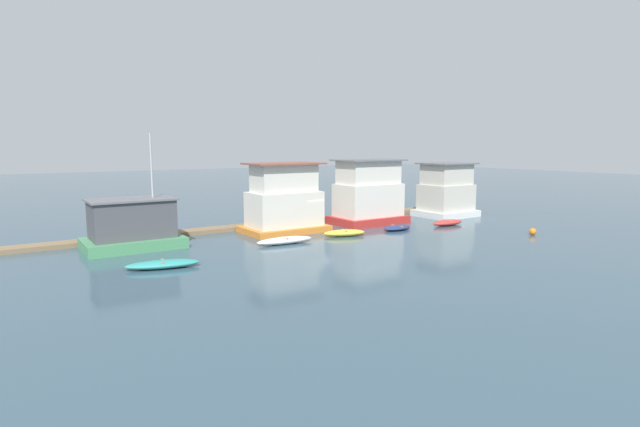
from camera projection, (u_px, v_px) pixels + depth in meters
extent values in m
plane|color=#385160|center=(313.00, 230.00, 39.36)|extent=(200.00, 200.00, 0.00)
cube|color=#846B4C|center=(291.00, 222.00, 42.21)|extent=(42.40, 1.56, 0.30)
cube|color=#4C9360|center=(133.00, 243.00, 32.27)|extent=(6.05, 3.98, 0.70)
cube|color=#4C4C51|center=(132.00, 219.00, 32.05)|extent=(4.98, 2.91, 2.42)
cube|color=slate|center=(131.00, 200.00, 31.88)|extent=(5.28, 3.21, 0.12)
cylinder|color=#B2B2B7|center=(151.00, 165.00, 32.34)|extent=(0.12, 0.12, 4.18)
cube|color=orange|center=(285.00, 229.00, 38.39)|extent=(6.24, 4.08, 0.46)
cube|color=silver|center=(284.00, 209.00, 38.18)|extent=(5.32, 3.15, 2.63)
cube|color=silver|center=(284.00, 178.00, 37.86)|extent=(4.66, 2.49, 2.08)
cube|color=brown|center=(284.00, 164.00, 37.71)|extent=(5.62, 3.45, 0.12)
cube|color=red|center=(368.00, 219.00, 42.55)|extent=(6.12, 4.01, 0.64)
cube|color=silver|center=(368.00, 200.00, 42.32)|extent=(5.34, 3.23, 2.74)
cube|color=silver|center=(369.00, 172.00, 42.00)|extent=(4.90, 2.79, 1.93)
cube|color=slate|center=(369.00, 160.00, 41.86)|extent=(5.64, 3.53, 0.12)
cube|color=white|center=(445.00, 213.00, 46.76)|extent=(5.05, 4.16, 0.59)
cube|color=beige|center=(446.00, 197.00, 46.55)|extent=(4.32, 3.44, 2.39)
cube|color=beige|center=(447.00, 174.00, 46.26)|extent=(3.93, 3.04, 1.88)
cube|color=slate|center=(447.00, 163.00, 46.12)|extent=(4.62, 3.74, 0.12)
ellipsoid|color=teal|center=(163.00, 264.00, 27.05)|extent=(4.09, 2.15, 0.44)
cube|color=#997F60|center=(163.00, 261.00, 27.03)|extent=(0.41, 1.05, 0.08)
ellipsoid|color=white|center=(285.00, 240.00, 33.67)|extent=(4.12, 1.37, 0.48)
cube|color=#997F60|center=(285.00, 238.00, 33.65)|extent=(0.23, 0.92, 0.08)
ellipsoid|color=yellow|center=(344.00, 233.00, 36.51)|extent=(3.29, 2.00, 0.49)
cube|color=#997F60|center=(344.00, 231.00, 36.49)|extent=(0.43, 0.89, 0.08)
ellipsoid|color=navy|center=(397.00, 228.00, 39.17)|extent=(2.74, 1.66, 0.37)
cube|color=#997F60|center=(397.00, 226.00, 39.15)|extent=(0.29, 1.17, 0.08)
ellipsoid|color=red|center=(448.00, 223.00, 41.39)|extent=(3.12, 1.23, 0.48)
cube|color=#997F60|center=(448.00, 221.00, 41.36)|extent=(0.20, 0.93, 0.08)
cylinder|color=brown|center=(385.00, 207.00, 46.50)|extent=(0.26, 0.26, 1.80)
cylinder|color=brown|center=(315.00, 211.00, 42.20)|extent=(0.27, 0.27, 2.16)
cylinder|color=#846B4C|center=(397.00, 208.00, 47.36)|extent=(0.29, 0.29, 1.37)
sphere|color=orange|center=(533.00, 231.00, 37.00)|extent=(0.52, 0.52, 0.52)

